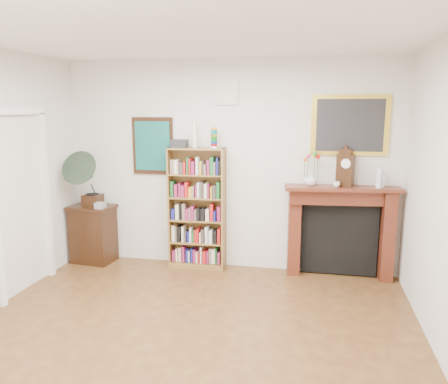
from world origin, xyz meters
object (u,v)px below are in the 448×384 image
at_px(gramophone, 86,175).
at_px(bottle_right, 382,179).
at_px(bottle_left, 379,178).
at_px(side_cabinet, 93,234).
at_px(bookshelf, 197,202).
at_px(mantel_clock, 345,168).
at_px(fireplace, 340,223).
at_px(teacup, 336,184).
at_px(cd_stack, 100,205).
at_px(flower_vase, 311,179).

distance_m(gramophone, bottle_right, 3.88).
bearing_deg(bottle_left, bottle_right, 41.14).
bearing_deg(bottle_left, side_cabinet, -179.05).
xyz_separation_m(bookshelf, mantel_clock, (1.91, 0.01, 0.51)).
height_order(fireplace, teacup, teacup).
distance_m(side_cabinet, mantel_clock, 3.57).
bearing_deg(bottle_left, fireplace, 170.79).
relative_size(side_cabinet, bottle_right, 4.08).
height_order(fireplace, bottle_right, bottle_right).
relative_size(side_cabinet, cd_stack, 6.79).
relative_size(gramophone, teacup, 9.22).
height_order(gramophone, cd_stack, gramophone).
bearing_deg(fireplace, bottle_right, -9.39).
distance_m(bookshelf, cd_stack, 1.33).
xyz_separation_m(gramophone, mantel_clock, (3.43, 0.16, 0.17)).
distance_m(bookshelf, gramophone, 1.56).
bearing_deg(mantel_clock, bookshelf, -156.81).
xyz_separation_m(side_cabinet, fireplace, (3.39, 0.13, 0.30)).
bearing_deg(side_cabinet, fireplace, 7.84).
distance_m(side_cabinet, fireplace, 3.41).
height_order(fireplace, bottle_left, bottle_left).
distance_m(bookshelf, mantel_clock, 1.98).
height_order(bookshelf, flower_vase, bookshelf).
bearing_deg(flower_vase, side_cabinet, -178.77).
bearing_deg(flower_vase, mantel_clock, 3.98).
xyz_separation_m(bottle_left, bottle_right, (0.05, 0.04, -0.02)).
xyz_separation_m(fireplace, mantel_clock, (0.03, -0.04, 0.72)).
height_order(teacup, bottle_right, bottle_right).
bearing_deg(bottle_right, fireplace, 176.48).
xyz_separation_m(gramophone, bottle_left, (3.83, 0.13, 0.06)).
relative_size(bookshelf, flower_vase, 11.77).
bearing_deg(bottle_left, teacup, -173.79).
xyz_separation_m(cd_stack, teacup, (3.12, 0.13, 0.38)).
height_order(gramophone, bottle_right, gramophone).
xyz_separation_m(flower_vase, bottle_right, (0.87, 0.04, 0.02)).
relative_size(mantel_clock, bottle_left, 1.94).
bearing_deg(gramophone, flower_vase, -0.09).
bearing_deg(fireplace, teacup, -127.09).
bearing_deg(bottle_right, mantel_clock, -178.71).
xyz_separation_m(cd_stack, bottle_right, (3.67, 0.23, 0.45)).
relative_size(fireplace, bottle_right, 7.24).
distance_m(mantel_clock, bottle_right, 0.47).
height_order(teacup, bottle_left, bottle_left).
distance_m(bookshelf, bottle_left, 2.35).
bearing_deg(side_cabinet, bottle_left, 6.55).
xyz_separation_m(bookshelf, teacup, (1.81, -0.07, 0.31)).
relative_size(gramophone, flower_vase, 4.86).
height_order(fireplace, gramophone, gramophone).
height_order(mantel_clock, flower_vase, mantel_clock).
distance_m(flower_vase, bottle_right, 0.87).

